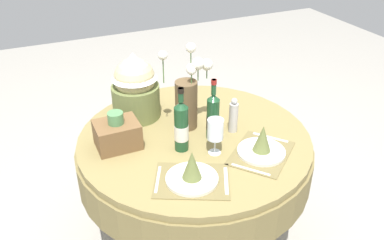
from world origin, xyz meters
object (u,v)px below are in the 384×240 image
Objects in this scene: wine_bottle_centre at (213,116)px; pepper_mill at (233,116)px; wine_bottle_left at (181,126)px; gift_tub_back_left at (135,84)px; flower_vase at (188,96)px; wine_glass_right at (215,130)px; place_setting_right at (262,146)px; dining_table at (194,158)px; place_setting_left at (192,173)px; woven_basket_side_left at (117,134)px.

pepper_mill is (0.13, 0.01, -0.04)m from wine_bottle_centre.
gift_tub_back_left is at bearing 103.92° from wine_bottle_left.
pepper_mill is (0.32, 0.05, -0.04)m from wine_bottle_left.
flower_vase is 2.33× the size of wine_glass_right.
place_setting_right is 0.29m from wine_bottle_centre.
flower_vase is at bearing 112.83° from wine_bottle_centre.
wine_glass_right is (-0.21, 0.10, 0.09)m from place_setting_right.
wine_bottle_left is (-0.35, 0.20, 0.09)m from place_setting_right.
dining_table is 2.95× the size of place_setting_right.
pepper_mill is at bearing 5.22° from wine_bottle_centre.
place_setting_left is (-0.17, -0.34, 0.19)m from dining_table.
wine_bottle_centre is at bearing -14.38° from woven_basket_side_left.
gift_tub_back_left reaches higher than wine_glass_right.
wine_bottle_centre is at bearing 123.58° from place_setting_right.
place_setting_left is 1.25× the size of wine_bottle_centre.
place_setting_left is at bearing -172.09° from place_setting_right.
dining_table is at bearing 169.02° from pepper_mill.
place_setting_right is 0.96× the size of flower_vase.
place_setting_right is (0.24, -0.29, 0.19)m from dining_table.
place_setting_left is at bearing -141.30° from pepper_mill.
dining_table is 0.32m from pepper_mill.
place_setting_right is 1.28× the size of wine_bottle_centre.
place_setting_left is at bearing -86.02° from gift_tub_back_left.
woven_basket_side_left is (-0.48, 0.12, -0.05)m from wine_bottle_centre.
woven_basket_side_left is at bearing 151.25° from wine_bottle_left.
place_setting_left is at bearing -60.89° from woven_basket_side_left.
gift_tub_back_left reaches higher than wine_bottle_left.
pepper_mill reaches higher than wine_glass_right.
wine_glass_right is 0.24m from pepper_mill.
flower_vase reaches higher than place_setting_left.
wine_bottle_left reaches higher than wine_glass_right.
wine_bottle_centre is (0.25, 0.29, 0.08)m from place_setting_left.
dining_table is at bearing 38.36° from wine_bottle_left.
wine_bottle_left is 0.33m from woven_basket_side_left.
flower_vase is 0.24m from wine_bottle_left.
gift_tub_back_left is (-0.29, 0.38, 0.07)m from wine_bottle_centre.
gift_tub_back_left is at bearing 138.80° from pepper_mill.
gift_tub_back_left is 0.34m from woven_basket_side_left.
flower_vase is 1.16× the size of gift_tub_back_left.
place_setting_right is at bearing -56.42° from wine_bottle_centre.
wine_glass_right is at bearing 38.92° from place_setting_left.
gift_tub_back_left reaches higher than woven_basket_side_left.
pepper_mill is at bearing 8.24° from wine_bottle_left.
place_setting_left is at bearing -141.08° from wine_glass_right.
wine_bottle_left reaches higher than place_setting_left.
flower_vase is (-0.22, 0.40, 0.14)m from place_setting_right.
place_setting_right is 2.14× the size of pepper_mill.
woven_basket_side_left reaches higher than place_setting_left.
flower_vase is 2.23× the size of pepper_mill.
wine_bottle_centre is (0.08, -0.05, 0.27)m from dining_table.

